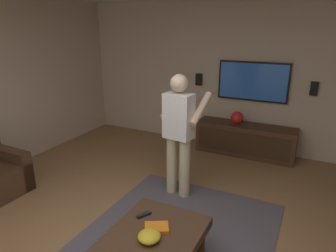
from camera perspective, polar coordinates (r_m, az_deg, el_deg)
wall_back_tv at (r=5.64m, az=13.10°, el=9.10°), size 0.10×6.26×2.66m
coffee_table at (r=2.97m, az=-2.87°, el=-21.38°), size 1.00×0.80×0.40m
media_console at (r=5.53m, az=14.32°, el=-2.52°), size 0.45×1.70×0.55m
tv at (r=5.50m, az=15.71°, el=8.09°), size 0.05×1.21×0.68m
person_standing at (r=3.88m, az=2.11°, el=-0.58°), size 0.58×0.58×1.64m
bowl at (r=2.81m, az=-3.55°, el=-20.05°), size 0.20×0.20×0.09m
remote_black at (r=3.13m, az=-4.57°, el=-16.33°), size 0.15×0.11×0.02m
book at (r=2.95m, az=-2.16°, el=-18.63°), size 0.25×0.27×0.04m
vase_round at (r=5.44m, az=12.88°, el=1.53°), size 0.22×0.22×0.22m
wall_speaker_left at (r=5.43m, az=25.84°, el=6.36°), size 0.06×0.12×0.22m
wall_speaker_right at (r=5.79m, az=5.86°, el=8.73°), size 0.06×0.12×0.22m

